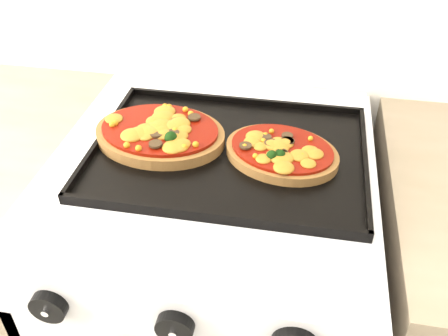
% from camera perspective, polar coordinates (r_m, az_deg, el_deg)
% --- Properties ---
extents(stove, '(0.60, 0.60, 0.91)m').
position_cam_1_polar(stove, '(1.25, -1.06, -15.73)').
color(stove, silver).
rests_on(stove, floor).
extents(control_panel, '(0.60, 0.02, 0.09)m').
position_cam_1_polar(control_panel, '(0.75, -6.31, -16.23)').
color(control_panel, silver).
rests_on(control_panel, stove).
extents(knob_left, '(0.06, 0.02, 0.06)m').
position_cam_1_polar(knob_left, '(0.79, -19.40, -14.74)').
color(knob_left, black).
rests_on(knob_left, control_panel).
extents(knob_center, '(0.05, 0.02, 0.05)m').
position_cam_1_polar(knob_center, '(0.73, -5.64, -17.65)').
color(knob_center, black).
rests_on(knob_center, control_panel).
extents(baking_tray, '(0.50, 0.37, 0.02)m').
position_cam_1_polar(baking_tray, '(0.91, 0.57, 1.98)').
color(baking_tray, black).
rests_on(baking_tray, stove).
extents(pizza_left, '(0.26, 0.21, 0.04)m').
position_cam_1_polar(pizza_left, '(0.94, -7.33, 4.10)').
color(pizza_left, '#9B6635').
rests_on(pizza_left, baking_tray).
extents(pizza_right, '(0.24, 0.21, 0.03)m').
position_cam_1_polar(pizza_right, '(0.90, 6.62, 1.98)').
color(pizza_right, '#9B6635').
rests_on(pizza_right, baking_tray).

